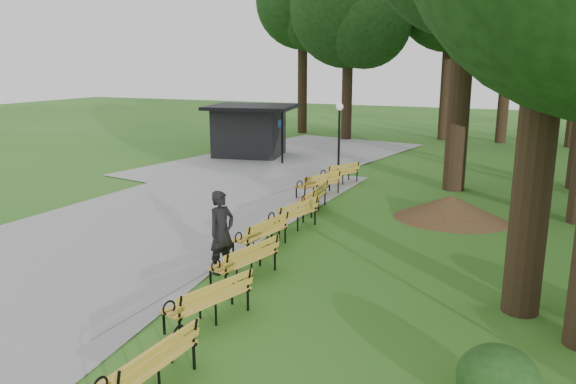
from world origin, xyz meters
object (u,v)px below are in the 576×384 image
at_px(kiosk, 249,131).
at_px(bench_5, 312,197).
at_px(person, 222,232).
at_px(bench_0, 146,365).
at_px(dirt_mound, 451,208).
at_px(bench_4, 292,215).
at_px(bench_3, 260,234).
at_px(bench_6, 318,184).
at_px(lamp_post, 339,122).
at_px(bench_7, 339,174).
at_px(bench_1, 207,300).

height_order(kiosk, bench_5, kiosk).
bearing_deg(person, bench_0, -146.08).
height_order(dirt_mound, bench_5, bench_5).
bearing_deg(bench_4, bench_5, -158.18).
relative_size(dirt_mound, bench_3, 1.52).
xyz_separation_m(bench_3, bench_6, (-0.75, 6.05, 0.00)).
height_order(bench_3, bench_4, same).
bearing_deg(lamp_post, bench_3, -81.76).
relative_size(kiosk, bench_5, 2.19).
relative_size(lamp_post, bench_7, 1.57).
distance_m(lamp_post, bench_1, 14.95).
relative_size(lamp_post, bench_0, 1.57).
xyz_separation_m(person, bench_0, (1.43, -4.55, -0.51)).
xyz_separation_m(person, bench_6, (-0.66, 7.77, -0.51)).
xyz_separation_m(person, bench_4, (0.12, 3.66, -0.51)).
xyz_separation_m(bench_3, bench_4, (0.03, 1.94, 0.00)).
xyz_separation_m(kiosk, dirt_mound, (11.04, -7.88, -0.93)).
bearing_deg(kiosk, bench_4, -67.50).
distance_m(person, bench_0, 4.80).
bearing_deg(lamp_post, bench_4, -79.78).
bearing_deg(person, bench_5, 17.75).
xyz_separation_m(kiosk, bench_0, (8.36, -19.03, -0.86)).
xyz_separation_m(dirt_mound, bench_7, (-4.71, 3.34, 0.07)).
distance_m(bench_1, bench_6, 10.17).
xyz_separation_m(lamp_post, bench_1, (2.47, -14.64, -1.72)).
distance_m(person, bench_6, 7.81).
bearing_deg(bench_5, bench_3, -2.51).
bearing_deg(lamp_post, bench_7, -70.89).
distance_m(bench_3, bench_5, 4.14).
relative_size(bench_4, bench_6, 1.00).
xyz_separation_m(lamp_post, bench_7, (0.85, -2.44, -1.72)).
bearing_deg(person, bench_1, -139.20).
xyz_separation_m(dirt_mound, bench_1, (-3.08, -8.86, 0.07)).
height_order(kiosk, bench_1, kiosk).
xyz_separation_m(dirt_mound, bench_4, (-3.98, -2.94, 0.07)).
distance_m(bench_1, bench_7, 12.31).
bearing_deg(bench_3, dirt_mound, 149.93).
bearing_deg(bench_1, kiosk, -137.63).
relative_size(lamp_post, bench_3, 1.57).
bearing_deg(dirt_mound, bench_6, 166.20).
height_order(kiosk, bench_3, kiosk).
relative_size(bench_0, bench_6, 1.00).
xyz_separation_m(lamp_post, bench_6, (0.79, -4.61, -1.72)).
relative_size(dirt_mound, bench_1, 1.52).
bearing_deg(kiosk, lamp_post, -31.57).
relative_size(kiosk, lamp_post, 1.39).
bearing_deg(bench_4, person, 13.51).
bearing_deg(bench_6, person, 30.35).
xyz_separation_m(bench_0, bench_7, (-2.03, 14.48, 0.00)).
relative_size(person, bench_5, 1.00).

